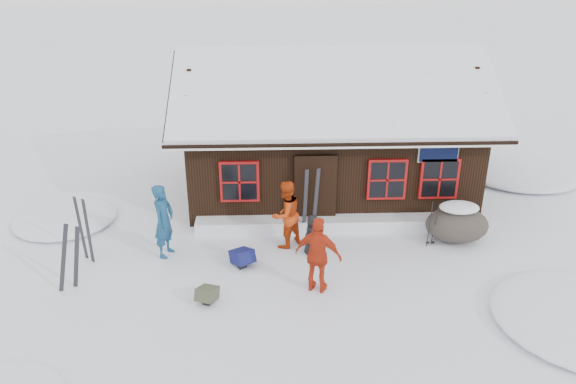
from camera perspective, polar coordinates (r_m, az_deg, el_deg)
name	(u,v)px	position (r m, az deg, el deg)	size (l,w,h in m)	color
ground	(284,275)	(13.23, -0.37, -8.43)	(120.00, 120.00, 0.00)	white
mountain_hut	(329,141)	(17.14, 4.14, 5.23)	(8.90, 6.09, 4.42)	black
snow_drift	(337,223)	(15.19, 5.03, -3.15)	(7.60, 0.60, 0.35)	white
snow_mounds	(345,235)	(14.96, 5.76, -4.41)	(20.60, 13.20, 0.48)	white
skier_teal	(164,221)	(13.91, -12.51, -2.87)	(0.68, 0.45, 1.87)	navy
skier_orange_left	(286,214)	(14.01, -0.23, -2.29)	(0.86, 0.67, 1.77)	#BA360D
skier_orange_right	(318,255)	(12.26, 3.10, -6.44)	(1.05, 0.44, 1.79)	red
skier_crouched	(312,235)	(13.82, 2.49, -4.37)	(0.52, 0.34, 1.06)	black
boulder	(457,224)	(15.09, 16.80, -3.09)	(1.61, 1.21, 0.94)	#443C36
ski_pair_left	(70,258)	(13.25, -21.28, -6.28)	(0.69, 0.22, 1.65)	black
ski_pair_mid	(84,230)	(14.29, -19.97, -3.69)	(0.36, 0.28, 1.70)	black
ski_pair_right	(310,202)	(14.68, 2.29, -1.03)	(0.48, 0.22, 1.86)	black
ski_poles	(432,225)	(14.60, 14.44, -3.28)	(0.22, 0.11, 1.24)	black
backpack_blue	(242,259)	(13.57, -4.65, -6.81)	(0.44, 0.58, 0.31)	#121651
backpack_olive	(207,296)	(12.40, -8.20, -10.43)	(0.38, 0.50, 0.27)	#3F432F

